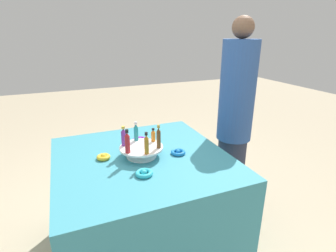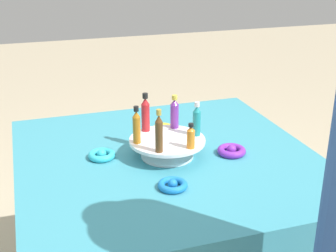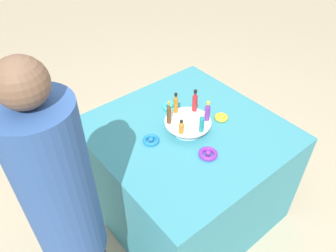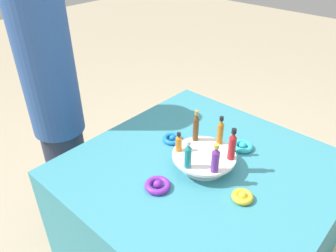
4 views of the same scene
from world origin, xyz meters
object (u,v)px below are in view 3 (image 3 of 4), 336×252
bottle_teal (201,123)px  ribbon_bow_purple (208,154)px  ribbon_bow_gold (221,117)px  ribbon_bow_blue (151,140)px  person_figure (71,226)px  ribbon_bow_teal (170,107)px  bottle_amber (176,103)px  bottle_orange (181,127)px  bottle_purple (207,112)px  bottle_brown (169,113)px  bottle_red (195,101)px  display_stand (188,124)px

bottle_teal → ribbon_bow_purple: size_ratio=1.22×
bottle_teal → ribbon_bow_gold: (0.06, -0.23, -0.11)m
ribbon_bow_blue → person_figure: bearing=112.3°
ribbon_bow_purple → ribbon_bow_teal: (0.46, -0.11, -0.00)m
person_figure → bottle_amber: bearing=6.9°
ribbon_bow_teal → person_figure: person_figure is taller
bottle_orange → ribbon_bow_gold: bearing=-90.6°
bottle_purple → ribbon_bow_gold: bearing=-88.5°
ribbon_bow_gold → person_figure: 1.08m
bottle_brown → bottle_red: (-0.01, -0.19, -0.00)m
bottle_teal → bottle_orange: bearing=58.0°
bottle_orange → bottle_red: (0.10, -0.20, 0.03)m
bottle_purple → ribbon_bow_purple: size_ratio=1.23×
bottle_brown → person_figure: size_ratio=0.09×
ribbon_bow_teal → person_figure: 0.99m
ribbon_bow_purple → bottle_red: bearing=-28.7°
bottle_brown → person_figure: 0.79m
ribbon_bow_teal → ribbon_bow_blue: (-0.17, 0.28, -0.00)m
bottle_orange → person_figure: bearing=100.9°
bottle_purple → person_figure: person_figure is taller
bottle_red → bottle_orange: bearing=118.0°
bottle_orange → ribbon_bow_teal: size_ratio=0.92×
bottle_teal → ribbon_bow_blue: size_ratio=1.34×
display_stand → bottle_orange: bearing=118.0°
bottle_brown → person_figure: (-0.25, 0.75, -0.08)m
ribbon_bow_purple → ribbon_bow_blue: ribbon_bow_purple is taller
bottle_brown → bottle_orange: bottle_brown is taller
ribbon_bow_purple → person_figure: size_ratio=0.06×
display_stand → bottle_red: (0.05, -0.10, 0.09)m
bottle_purple → bottle_amber: 0.19m
bottle_amber → ribbon_bow_purple: bearing=170.1°
display_stand → bottle_brown: size_ratio=1.81×
bottle_amber → ribbon_bow_teal: bottle_amber is taller
bottle_brown → ribbon_bow_teal: 0.26m
display_stand → bottle_orange: 0.13m
bottle_brown → bottle_orange: size_ratio=1.68×
bottle_orange → bottle_red: bottle_red is taller
bottle_teal → bottle_brown: bearing=28.0°
bottle_brown → ribbon_bow_gold: (-0.11, -0.32, -0.12)m
ribbon_bow_teal → bottle_orange: bearing=151.3°
ribbon_bow_teal → person_figure: bearing=115.3°
bottle_brown → bottle_amber: size_ratio=1.11×
bottle_teal → bottle_red: (0.16, -0.10, 0.01)m
bottle_teal → bottle_red: bottle_red is taller
bottle_red → ribbon_bow_teal: 0.22m
display_stand → bottle_amber: bottle_amber is taller
bottle_brown → ribbon_bow_blue: bottle_brown is taller
bottle_amber → ribbon_bow_teal: 0.17m
bottle_amber → person_figure: size_ratio=0.08×
ribbon_bow_purple → bottle_orange: bearing=13.6°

